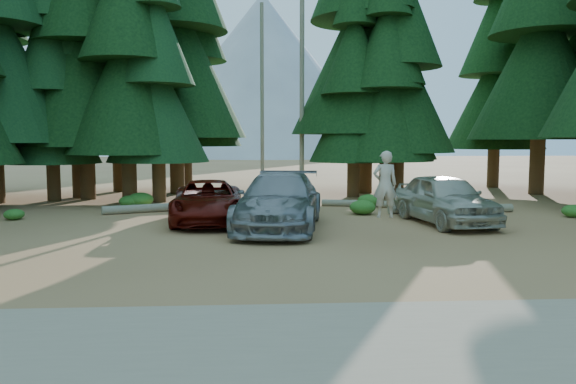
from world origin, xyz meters
name	(u,v)px	position (x,y,z in m)	size (l,w,h in m)	color
ground	(319,250)	(0.00, 0.00, 0.00)	(160.00, 160.00, 0.00)	#9B6A42
gravel_strip	(371,339)	(0.00, -6.50, 0.01)	(26.00, 3.50, 0.01)	tan
forest_belt_north	(286,194)	(0.00, 15.00, 0.00)	(36.00, 7.00, 22.00)	black
snag_front	(302,77)	(0.80, 14.50, 6.00)	(0.24, 0.24, 12.00)	gray
snag_back	(262,99)	(-1.20, 16.00, 5.00)	(0.20, 0.20, 10.00)	gray
mountain_peak	(248,84)	(-2.59, 88.23, 12.71)	(48.00, 50.00, 28.00)	#94979D
red_pickup	(208,201)	(-3.25, 5.07, 0.72)	(2.40, 5.20, 1.45)	#560D07
silver_minivan_center	(280,201)	(-0.85, 3.57, 0.88)	(2.48, 6.10, 1.77)	gray
silver_minivan_right	(445,199)	(4.79, 4.27, 0.85)	(2.00, 4.98, 1.70)	beige
frisbee_player	(385,184)	(2.05, 1.44, 1.59)	(0.70, 0.47, 1.90)	beige
log_left	(162,208)	(-5.31, 8.07, 0.16)	(0.33, 0.33, 4.56)	gray
log_mid	(362,204)	(2.90, 9.15, 0.14)	(0.28, 0.28, 3.42)	gray
log_right	(451,209)	(5.99, 7.00, 0.16)	(0.32, 0.32, 5.00)	gray
shrub_far_left	(129,201)	(-6.92, 9.69, 0.24)	(0.89, 0.89, 0.49)	#22671E
shrub_left	(140,199)	(-6.50, 9.86, 0.30)	(1.09, 1.09, 0.60)	#22671E
shrub_center_left	(272,201)	(-0.94, 8.82, 0.29)	(1.07, 1.07, 0.59)	#22671E
shrub_center_right	(305,198)	(0.54, 10.00, 0.28)	(1.03, 1.03, 0.57)	#22671E
shrub_right	(362,207)	(2.47, 6.79, 0.27)	(0.99, 0.99, 0.54)	#22671E
shrub_far_right	(369,201)	(3.20, 9.11, 0.27)	(0.97, 0.97, 0.53)	#22671E
shrub_edge_west	(14,214)	(-10.20, 6.11, 0.19)	(0.70, 0.70, 0.39)	#22671E
shrub_edge_east	(574,211)	(10.06, 5.50, 0.23)	(0.85, 0.85, 0.47)	#22671E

